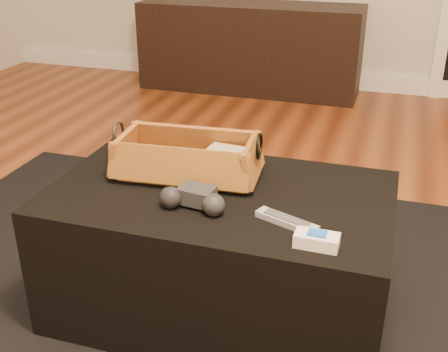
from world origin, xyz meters
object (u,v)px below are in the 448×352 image
(wicker_basket, at_px, (188,159))
(tv_remote, at_px, (179,168))
(ottoman, at_px, (220,251))
(cream_gadget, at_px, (317,240))
(silver_remote, at_px, (287,221))
(game_controller, at_px, (194,199))
(media_cabinet, at_px, (250,47))

(wicker_basket, bearing_deg, tv_remote, -138.64)
(ottoman, xyz_separation_m, cream_gadget, (0.32, -0.22, 0.23))
(silver_remote, bearing_deg, wicker_basket, 149.85)
(ottoman, xyz_separation_m, tv_remote, (-0.15, 0.06, 0.24))
(tv_remote, bearing_deg, game_controller, -68.08)
(ottoman, distance_m, silver_remote, 0.34)
(media_cabinet, bearing_deg, ottoman, -76.89)
(media_cabinet, bearing_deg, cream_gadget, -71.55)
(ottoman, height_order, game_controller, game_controller)
(media_cabinet, bearing_deg, game_controller, -78.22)
(ottoman, bearing_deg, silver_remote, -29.87)
(media_cabinet, relative_size, ottoman, 1.54)
(silver_remote, relative_size, cream_gadget, 1.63)
(media_cabinet, distance_m, cream_gadget, 2.82)
(wicker_basket, relative_size, game_controller, 2.44)
(tv_remote, relative_size, cream_gadget, 2.15)
(media_cabinet, height_order, cream_gadget, media_cabinet)
(media_cabinet, relative_size, tv_remote, 6.55)
(game_controller, bearing_deg, tv_remote, 122.41)
(ottoman, xyz_separation_m, game_controller, (-0.03, -0.13, 0.24))
(ottoman, distance_m, wicker_basket, 0.30)
(game_controller, bearing_deg, silver_remote, -1.20)
(cream_gadget, bearing_deg, silver_remote, 137.29)
(media_cabinet, distance_m, wicker_basket, 2.43)
(game_controller, bearing_deg, media_cabinet, 101.78)
(media_cabinet, xyz_separation_m, ottoman, (0.57, -2.46, -0.08))
(silver_remote, bearing_deg, tv_remote, 153.47)
(ottoman, xyz_separation_m, silver_remote, (0.23, -0.13, 0.22))
(tv_remote, relative_size, wicker_basket, 0.51)
(game_controller, bearing_deg, wicker_basket, 115.26)
(wicker_basket, height_order, cream_gadget, wicker_basket)
(tv_remote, height_order, wicker_basket, wicker_basket)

